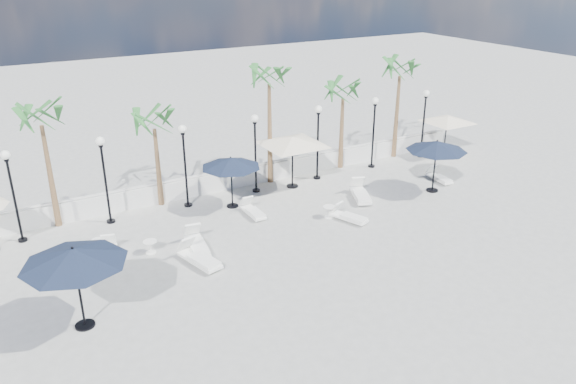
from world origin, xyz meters
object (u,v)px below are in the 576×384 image
lounger_0 (197,244)px  lounger_6 (439,177)px  parasol_navy_left (74,257)px  lounger_5 (360,194)px  parasol_navy_mid (231,163)px  lounger_1 (199,257)px  parasol_cream_sq_a (292,137)px  parasol_navy_right (437,146)px  parasol_cream_sq_b (448,116)px  lounger_3 (253,211)px  lounger_4 (349,216)px  lounger_2 (108,253)px

lounger_0 → lounger_6: (13.38, 0.79, -0.05)m
parasol_navy_left → lounger_5: bearing=16.1°
parasol_navy_mid → lounger_1: bearing=-127.9°
lounger_1 → parasol_cream_sq_a: 8.68m
parasol_navy_right → parasol_cream_sq_a: parasol_cream_sq_a is taller
lounger_1 → parasol_cream_sq_b: 17.78m
lounger_3 → lounger_4: lounger_4 is taller
lounger_1 → parasol_navy_right: size_ratio=0.74×
lounger_2 → lounger_5: 11.69m
parasol_navy_mid → parasol_cream_sq_a: parasol_cream_sq_a is taller
lounger_2 → parasol_navy_right: size_ratio=0.63×
lounger_4 → lounger_6: 6.89m
lounger_0 → parasol_navy_left: bearing=-140.7°
lounger_1 → parasol_cream_sq_a: bearing=21.0°
lounger_4 → parasol_cream_sq_b: bearing=3.5°
lounger_1 → parasol_navy_mid: size_ratio=0.80×
lounger_3 → parasol_navy_right: 9.28m
lounger_4 → lounger_5: bearing=20.9°
lounger_5 → parasol_navy_left: size_ratio=0.68×
lounger_3 → parasol_cream_sq_a: size_ratio=0.30×
parasol_navy_right → lounger_5: bearing=165.5°
lounger_2 → lounger_5: bearing=15.4°
parasol_navy_mid → parasol_cream_sq_a: bearing=11.5°
lounger_5 → parasol_cream_sq_a: parasol_cream_sq_a is taller
lounger_1 → parasol_navy_mid: bearing=37.5°
lounger_1 → parasol_navy_mid: parasol_navy_mid is taller
lounger_0 → lounger_4: 6.71m
lounger_3 → parasol_cream_sq_b: size_ratio=0.35×
lounger_6 → parasol_cream_sq_a: 7.89m
lounger_0 → parasol_navy_right: bearing=8.0°
lounger_0 → parasol_navy_mid: (2.91, 3.09, 1.87)m
parasol_navy_right → parasol_navy_left: bearing=-170.3°
lounger_3 → parasol_navy_mid: 2.36m
parasol_navy_right → lounger_3: bearing=168.6°
lounger_0 → parasol_cream_sq_b: (16.65, 3.86, 1.99)m
lounger_6 → parasol_navy_mid: (-10.47, 2.30, 1.92)m
parasol_navy_left → parasol_navy_mid: size_ratio=1.17×
lounger_4 → parasol_navy_right: (5.50, 0.75, 2.08)m
lounger_3 → lounger_0: bearing=-151.3°
parasol_navy_mid → parasol_cream_sq_b: bearing=3.2°
parasol_cream_sq_a → lounger_6: bearing=-23.7°
lounger_1 → parasol_navy_left: parasol_navy_left is taller
lounger_5 → parasol_navy_right: (3.64, -0.94, 2.03)m
lounger_4 → lounger_5: 2.51m
lounger_5 → parasol_navy_mid: size_ratio=0.80×
lounger_0 → lounger_4: size_ratio=1.16×
parasol_navy_left → parasol_cream_sq_a: (11.30, 6.74, 0.11)m
lounger_6 → parasol_cream_sq_b: parasol_cream_sq_b is taller
lounger_0 → parasol_navy_right: parasol_navy_right is taller
lounger_5 → lounger_6: bearing=21.9°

